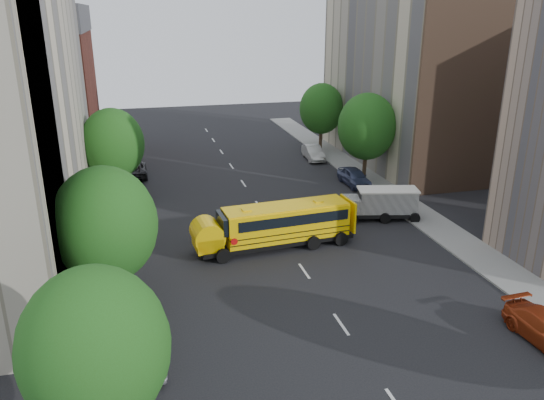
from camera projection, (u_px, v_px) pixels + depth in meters
name	position (u px, v px, depth m)	size (l,w,h in m)	color
ground	(295.00, 257.00, 33.85)	(120.00, 120.00, 0.00)	black
sidewalk_left	(109.00, 244.00, 35.64)	(3.00, 80.00, 0.12)	slate
sidewalk_right	(417.00, 213.00, 41.14)	(3.00, 80.00, 0.12)	slate
lane_markings	(258.00, 205.00, 42.97)	(0.15, 64.00, 0.01)	silver
building_left_redbrick	(41.00, 100.00, 52.90)	(10.00, 15.00, 13.00)	maroon
building_right_far	(408.00, 73.00, 53.38)	(10.00, 22.00, 18.00)	beige
building_right_sidewall	(474.00, 87.00, 43.36)	(10.10, 0.30, 18.00)	brown
street_tree_0	(95.00, 348.00, 16.91)	(4.80, 4.80, 7.41)	#38281C
street_tree_1	(105.00, 225.00, 25.92)	(5.12, 5.12, 7.90)	#38281C
street_tree_2	(113.00, 144.00, 42.37)	(4.99, 4.99, 7.71)	#38281C
street_tree_4	(367.00, 127.00, 47.55)	(5.25, 5.25, 8.10)	#38281C
street_tree_5	(321.00, 109.00, 58.61)	(4.86, 4.86, 7.51)	#38281C
school_bus	(274.00, 224.00, 34.83)	(10.48, 3.20, 2.92)	black
safari_truck	(381.00, 203.00, 39.80)	(5.81, 3.19, 2.36)	black
parked_car_0	(145.00, 351.00, 23.34)	(1.63, 4.05, 1.38)	#B9B9C0
parked_car_1	(138.00, 200.00, 41.80)	(1.63, 4.69, 1.54)	silver
parked_car_2	(134.00, 169.00, 50.39)	(2.29, 4.98, 1.38)	black
parked_car_4	(354.00, 177.00, 47.74)	(1.83, 4.56, 1.55)	#343B5B
parked_car_5	(313.00, 153.00, 56.13)	(1.57, 4.51, 1.49)	#AAA9A4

